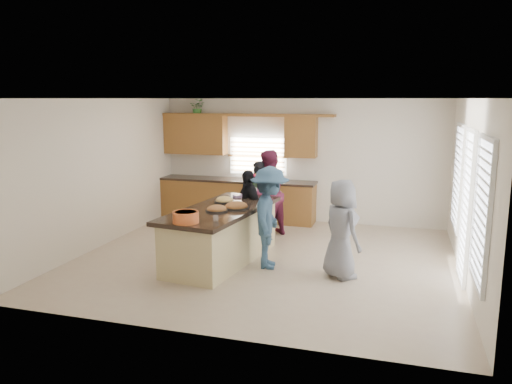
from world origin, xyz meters
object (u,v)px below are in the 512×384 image
(salad_bowl, at_px, (186,217))
(woman_left_mid, at_px, (267,194))
(woman_left_back, at_px, (258,199))
(island, at_px, (222,236))
(woman_right_back, at_px, (270,218))
(woman_right_front, at_px, (341,229))
(woman_left_front, at_px, (248,208))

(salad_bowl, height_order, woman_left_mid, woman_left_mid)
(woman_left_back, distance_m, woman_left_mid, 0.23)
(island, relative_size, salad_bowl, 7.11)
(woman_right_back, bearing_deg, woman_right_front, -106.44)
(woman_left_front, xyz_separation_m, woman_right_front, (1.92, -1.25, 0.05))
(salad_bowl, distance_m, woman_left_back, 2.89)
(island, height_order, woman_left_back, woman_left_back)
(woman_left_mid, bearing_deg, salad_bowl, 15.38)
(woman_left_back, bearing_deg, woman_right_back, -8.42)
(salad_bowl, relative_size, woman_left_front, 0.27)
(woman_left_mid, bearing_deg, woman_right_front, 65.96)
(island, xyz_separation_m, woman_left_back, (0.15, 1.73, 0.33))
(woman_right_back, height_order, woman_right_front, woman_right_back)
(woman_left_front, bearing_deg, woman_left_back, 138.25)
(salad_bowl, relative_size, woman_left_back, 0.26)
(salad_bowl, bearing_deg, island, 82.41)
(woman_right_front, bearing_deg, salad_bowl, 71.23)
(woman_left_back, xyz_separation_m, woman_right_back, (0.73, -1.80, 0.08))
(island, relative_size, woman_right_back, 1.65)
(island, distance_m, woman_right_back, 0.97)
(island, xyz_separation_m, woman_right_back, (0.88, -0.07, 0.40))
(woman_right_back, bearing_deg, island, 76.13)
(woman_left_mid, distance_m, woman_right_back, 1.93)
(salad_bowl, xyz_separation_m, woman_left_back, (0.30, 2.86, -0.27))
(island, xyz_separation_m, salad_bowl, (-0.15, -1.13, 0.59))
(woman_right_back, bearing_deg, salad_bowl, 126.35)
(salad_bowl, xyz_separation_m, woman_right_back, (1.03, 1.06, -0.19))
(woman_left_mid, xyz_separation_m, woman_left_front, (-0.18, -0.75, -0.15))
(woman_left_mid, bearing_deg, woman_left_front, 11.66)
(woman_left_back, height_order, woman_right_front, woman_right_front)
(woman_left_front, bearing_deg, woman_right_back, -9.72)
(woman_left_back, xyz_separation_m, woman_left_mid, (0.19, 0.06, 0.11))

